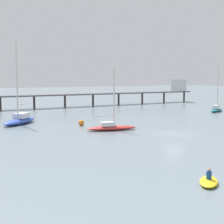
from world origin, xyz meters
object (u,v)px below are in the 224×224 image
object	(u,v)px
pier	(90,92)
sailboat_blue	(20,119)
sailboat_teal	(217,109)
sailboat_red	(111,126)
dinghy_yellow	(209,181)
mooring_buoy_mid	(81,123)

from	to	relation	value
pier	sailboat_blue	xyz separation A→B (m)	(-24.84, -23.67, -2.68)
sailboat_teal	sailboat_red	bearing A→B (deg)	-162.57
sailboat_red	sailboat_teal	bearing A→B (deg)	17.43
sailboat_teal	dinghy_yellow	size ratio (longest dim) A/B	3.44
pier	sailboat_red	distance (m)	39.97
sailboat_red	sailboat_blue	size ratio (longest dim) A/B	0.66
sailboat_blue	sailboat_teal	distance (m)	41.25
pier	mooring_buoy_mid	size ratio (longest dim) A/B	98.85
sailboat_red	pier	bearing A→B (deg)	66.41
pier	sailboat_teal	bearing A→B (deg)	-58.27
pier	sailboat_teal	size ratio (longest dim) A/B	8.82
sailboat_teal	mooring_buoy_mid	world-z (taller)	sailboat_teal
pier	sailboat_teal	xyz separation A→B (m)	(16.32, -26.40, -2.77)
sailboat_red	dinghy_yellow	world-z (taller)	sailboat_red
sailboat_teal	dinghy_yellow	bearing A→B (deg)	-138.89
sailboat_teal	dinghy_yellow	world-z (taller)	sailboat_teal
sailboat_red	sailboat_teal	world-z (taller)	sailboat_teal
sailboat_teal	mooring_buoy_mid	xyz separation A→B (m)	(-33.83, -4.06, -0.22)
sailboat_blue	mooring_buoy_mid	xyz separation A→B (m)	(7.33, -6.79, -0.31)
sailboat_teal	mooring_buoy_mid	bearing A→B (deg)	-173.15
sailboat_red	mooring_buoy_mid	distance (m)	6.27
pier	sailboat_red	xyz separation A→B (m)	(-15.96, -36.54, -2.88)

